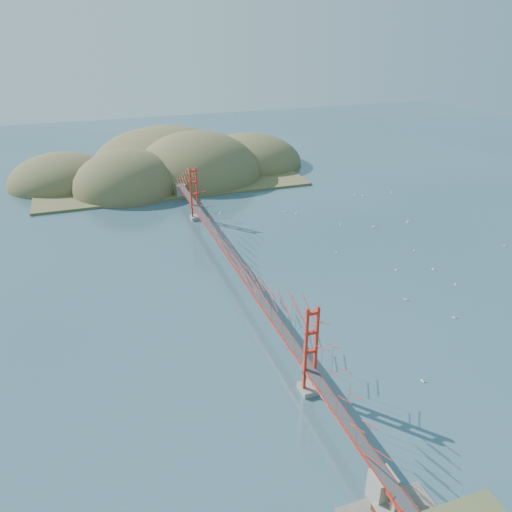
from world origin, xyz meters
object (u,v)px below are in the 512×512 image
object	(u,v)px
sailboat_1	(336,252)
sailboat_2	(406,299)
bridge	(234,242)
sailboat_0	(396,270)
fort	(396,511)

from	to	relation	value
sailboat_1	sailboat_2	bearing A→B (deg)	-83.76
bridge	sailboat_1	xyz separation A→B (m)	(21.43, 3.68, -6.87)
bridge	sailboat_0	size ratio (longest dim) A/B	166.98
bridge	sailboat_2	bearing A→B (deg)	-33.82
sailboat_0	sailboat_1	world-z (taller)	sailboat_0
sailboat_0	sailboat_1	size ratio (longest dim) A/B	1.01
fort	sailboat_1	distance (m)	55.78
fort	sailboat_1	world-z (taller)	fort
sailboat_1	sailboat_2	size ratio (longest dim) A/B	0.83
bridge	fort	xyz separation A→B (m)	(0.40, -47.98, -6.34)
fort	sailboat_2	bearing A→B (deg)	54.27
sailboat_1	sailboat_2	xyz separation A→B (m)	(2.13, -19.47, 0.02)
sailboat_2	bridge	bearing A→B (deg)	146.18
sailboat_0	sailboat_2	bearing A→B (deg)	-115.23
fort	sailboat_2	xyz separation A→B (m)	(23.16, 32.20, -0.52)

